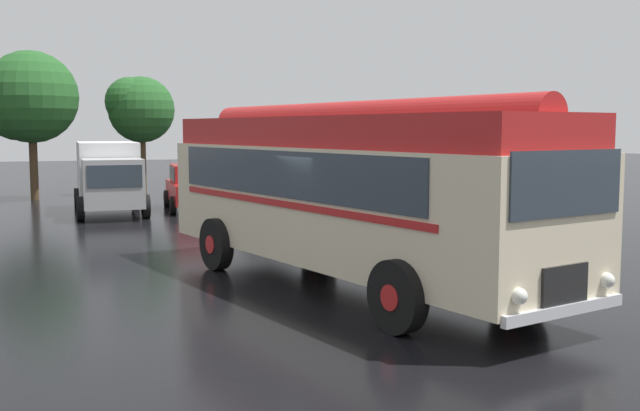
# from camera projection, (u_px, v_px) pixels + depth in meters

# --- Properties ---
(ground_plane) EXTENTS (120.00, 120.00, 0.00)m
(ground_plane) POSITION_uv_depth(u_px,v_px,m) (338.00, 285.00, 14.33)
(ground_plane) COLOR black
(vintage_bus) EXTENTS (4.97, 10.38, 3.49)m
(vintage_bus) POSITION_uv_depth(u_px,v_px,m) (346.00, 187.00, 14.03)
(vintage_bus) COLOR beige
(vintage_bus) RESTS_ON ground
(car_near_left) EXTENTS (2.11, 4.28, 1.66)m
(car_near_left) POSITION_uv_depth(u_px,v_px,m) (194.00, 187.00, 27.57)
(car_near_left) COLOR maroon
(car_near_left) RESTS_ON ground
(car_mid_left) EXTENTS (2.14, 4.29, 1.66)m
(car_mid_left) POSITION_uv_depth(u_px,v_px,m) (267.00, 186.00, 28.17)
(car_mid_left) COLOR #4C5156
(car_mid_left) RESTS_ON ground
(box_van) EXTENTS (2.35, 5.78, 2.50)m
(box_van) POSITION_uv_depth(u_px,v_px,m) (109.00, 175.00, 26.49)
(box_van) COLOR silver
(box_van) RESTS_ON ground
(tree_left_of_centre) EXTENTS (3.92, 3.83, 6.21)m
(tree_left_of_centre) POSITION_uv_depth(u_px,v_px,m) (27.00, 99.00, 30.97)
(tree_left_of_centre) COLOR #4C3823
(tree_left_of_centre) RESTS_ON ground
(tree_centre) EXTENTS (3.08, 2.96, 5.32)m
(tree_centre) POSITION_uv_depth(u_px,v_px,m) (138.00, 108.00, 33.55)
(tree_centre) COLOR #4C3823
(tree_centre) RESTS_ON ground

